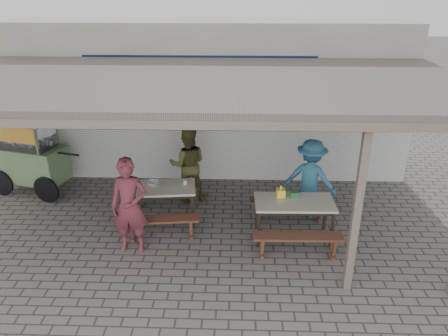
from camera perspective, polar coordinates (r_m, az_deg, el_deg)
The scene contains 17 objects.
ground at distance 7.77m, azimuth -3.24°, elevation -10.66°, with size 60.00×60.00×0.00m, color #65605C.
back_wall at distance 10.32m, azimuth -1.74°, elevation 8.81°, with size 9.00×1.28×3.50m.
warung_roof at distance 7.49m, azimuth -3.00°, elevation 10.85°, with size 9.00×4.21×2.81m.
table_left at distance 8.34m, azimuth -8.05°, elevation -2.96°, with size 1.31×0.83×0.75m.
bench_left_street at distance 7.93m, azimuth -8.16°, elevation -7.23°, with size 1.37×0.43×0.45m.
bench_left_wall at distance 9.07m, azimuth -7.73°, elevation -3.01°, with size 1.37×0.43×0.45m.
table_right at distance 7.84m, azimuth 9.16°, elevation -4.83°, with size 1.41×0.75×0.75m.
bench_right_street at distance 7.48m, azimuth 9.63°, elevation -9.40°, with size 1.50×0.31×0.45m.
bench_right_wall at distance 8.55m, azimuth 8.47°, elevation -4.76°, with size 1.50×0.31×0.45m.
vendor_cart at distance 10.26m, azimuth -24.02°, elevation 1.70°, with size 2.11×1.16×1.63m.
patron_street_side at distance 7.49m, azimuth -12.25°, elevation -4.93°, with size 0.63×0.41×1.72m, color brown.
patron_wall_side at distance 9.11m, azimuth -4.72°, elevation 0.48°, with size 0.77×0.60×1.59m, color brown.
patron_right_table at distance 8.61m, azimuth 11.22°, elevation -1.35°, with size 1.03×0.59×1.59m, color teal.
tissue_box at distance 7.91m, azimuth 7.42°, elevation -3.23°, with size 0.15×0.15×0.15m, color #FEF72A.
donation_box at distance 7.92m, azimuth 9.15°, elevation -3.44°, with size 0.17×0.11×0.11m, color #2F6B3C.
condiment_jar at distance 8.35m, azimuth -5.10°, elevation -1.84°, with size 0.07×0.07×0.08m, color silver.
condiment_bowl at distance 8.44m, azimuth -9.26°, elevation -1.90°, with size 0.21×0.21×0.05m, color silver.
Camera 1 is at (0.65, -6.37, 4.39)m, focal length 35.00 mm.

